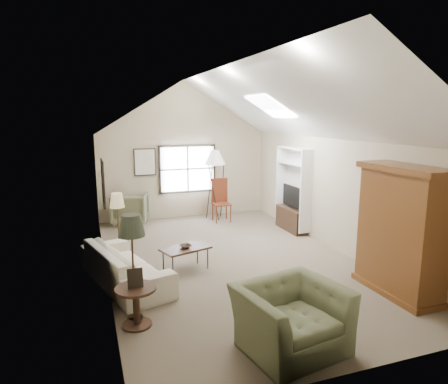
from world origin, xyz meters
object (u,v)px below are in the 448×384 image
object	(u,v)px
side_table	(136,307)
armoire	(401,231)
sofa	(125,265)
side_chair	(222,200)
armchair_near	(291,318)
coffee_table	(186,259)
armchair_far	(130,208)

from	to	relation	value
side_table	armoire	bearing A→B (deg)	-4.65
armoire	sofa	distance (m)	4.86
side_table	side_chair	xyz separation A→B (m)	(3.07, 5.13, 0.32)
armoire	sofa	world-z (taller)	armoire
sofa	side_chair	distance (m)	4.68
sofa	side_table	xyz separation A→B (m)	(0.00, -1.60, -0.05)
sofa	armchair_near	size ratio (longest dim) A/B	1.82
side_table	coffee_table	bearing A→B (deg)	56.87
armoire	side_chair	size ratio (longest dim) A/B	1.79
armchair_near	armchair_far	world-z (taller)	armchair_far
coffee_table	side_table	size ratio (longest dim) A/B	1.57
armoire	armchair_far	bearing A→B (deg)	122.08
armoire	coffee_table	size ratio (longest dim) A/B	2.37
coffee_table	side_table	distance (m)	2.16
sofa	side_chair	size ratio (longest dim) A/B	1.92
coffee_table	armchair_near	bearing A→B (deg)	-78.03
sofa	coffee_table	xyz separation A→B (m)	(1.18, 0.21, -0.11)
armchair_near	armchair_far	distance (m)	7.10
side_chair	armoire	bearing A→B (deg)	-73.71
armchair_near	side_chair	size ratio (longest dim) A/B	1.05
armchair_far	coffee_table	distance (m)	3.99
sofa	armchair_far	distance (m)	4.18
coffee_table	side_table	bearing A→B (deg)	-123.13
sofa	armchair_far	size ratio (longest dim) A/B	2.47
armoire	armchair_far	world-z (taller)	armoire
sofa	coffee_table	world-z (taller)	sofa
armoire	sofa	bearing A→B (deg)	155.93
armchair_far	side_chair	distance (m)	2.59
armoire	armchair_near	bearing A→B (deg)	-160.90
armchair_near	coffee_table	bearing A→B (deg)	91.95
armchair_near	coffee_table	size ratio (longest dim) A/B	1.39
sofa	armchair_near	xyz separation A→B (m)	(1.83, -2.84, 0.08)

